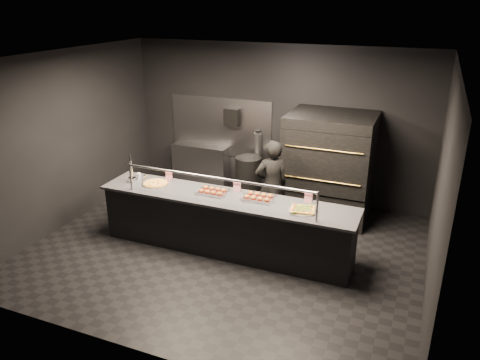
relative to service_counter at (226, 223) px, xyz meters
The scene contains 15 objects.
room 1.03m from the service_counter, 115.57° to the left, with size 6.04×6.00×3.00m.
service_counter is the anchor object (origin of this frame).
pizza_oven 2.30m from the service_counter, 57.73° to the left, with size 1.50×1.23×1.91m.
prep_shelf 2.82m from the service_counter, 124.59° to the left, with size 1.20×0.35×0.90m, color #99999E.
towel_dispenser 2.78m from the service_counter, 110.63° to the left, with size 0.30×0.20×0.35m, color black.
fire_extinguisher 2.50m from the service_counter, 98.30° to the left, with size 0.14×0.14×0.51m.
beer_tap 1.79m from the service_counter, behind, with size 0.13×0.19×0.51m.
round_pizza 1.36m from the service_counter, behind, with size 0.46×0.46×0.03m.
slider_tray_a 0.55m from the service_counter, 164.06° to the left, with size 0.51×0.41×0.07m.
slider_tray_b 0.71m from the service_counter, 14.23° to the left, with size 0.55×0.47×0.08m.
square_pizza 1.32m from the service_counter, ahead, with size 0.43×0.43×0.05m.
condiment_jar 1.70m from the service_counter, behind, with size 0.17×0.07×0.11m.
tent_cards 0.60m from the service_counter, 79.13° to the left, with size 2.51×0.04×0.15m.
trash_bin 2.11m from the service_counter, 101.55° to the left, with size 0.52×0.52×0.86m, color black.
worker 1.14m from the service_counter, 68.05° to the left, with size 0.58×0.38×1.59m, color black.
Camera 1 is at (2.71, -6.02, 3.80)m, focal length 35.00 mm.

